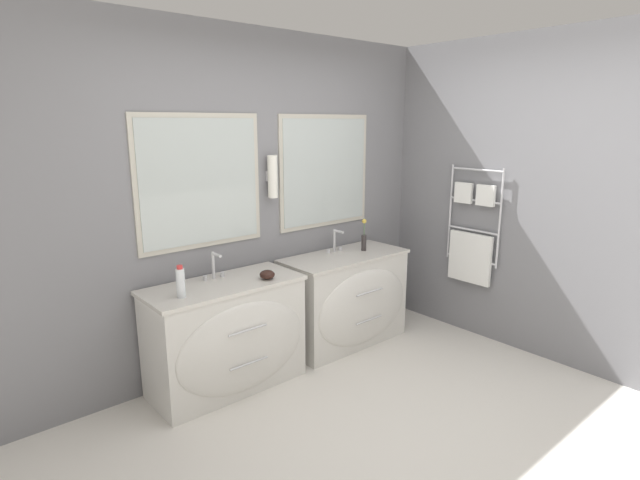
{
  "coord_description": "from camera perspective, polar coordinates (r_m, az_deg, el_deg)",
  "views": [
    {
      "loc": [
        -2.13,
        -1.56,
        1.91
      ],
      "look_at": [
        0.24,
        1.19,
        1.05
      ],
      "focal_mm": 28.0,
      "sensor_mm": 36.0,
      "label": 1
    }
  ],
  "objects": [
    {
      "name": "ground_plane",
      "position": [
        3.25,
        11.47,
        -22.86
      ],
      "size": [
        16.0,
        16.0,
        0.0
      ],
      "primitive_type": "plane",
      "color": "silver"
    },
    {
      "name": "wall_back",
      "position": [
        3.97,
        -7.7,
        4.54
      ],
      "size": [
        5.13,
        0.16,
        2.6
      ],
      "color": "slate",
      "rests_on": "ground_plane"
    },
    {
      "name": "wall_right",
      "position": [
        4.6,
        18.51,
        4.97
      ],
      "size": [
        0.13,
        3.56,
        2.6
      ],
      "color": "slate",
      "rests_on": "ground_plane"
    },
    {
      "name": "vanity_left",
      "position": [
        3.72,
        -10.46,
        -10.75
      ],
      "size": [
        1.13,
        0.57,
        0.8
      ],
      "color": "silver",
      "rests_on": "ground_plane"
    },
    {
      "name": "vanity_right",
      "position": [
        4.39,
        3.09,
        -6.75
      ],
      "size": [
        1.13,
        0.57,
        0.8
      ],
      "color": "silver",
      "rests_on": "ground_plane"
    },
    {
      "name": "faucet_left",
      "position": [
        3.68,
        -11.99,
        -2.93
      ],
      "size": [
        0.17,
        0.13,
        0.2
      ],
      "color": "silver",
      "rests_on": "vanity_left"
    },
    {
      "name": "faucet_right",
      "position": [
        4.35,
        1.78,
        -0.12
      ],
      "size": [
        0.17,
        0.13,
        0.2
      ],
      "color": "silver",
      "rests_on": "vanity_right"
    },
    {
      "name": "toiletry_bottle",
      "position": [
        3.35,
        -15.64,
        -4.69
      ],
      "size": [
        0.06,
        0.06,
        0.22
      ],
      "color": "silver",
      "rests_on": "vanity_left"
    },
    {
      "name": "amenity_bowl",
      "position": [
        3.64,
        -6.06,
        -3.96
      ],
      "size": [
        0.11,
        0.11,
        0.07
      ],
      "color": "black",
      "rests_on": "vanity_left"
    },
    {
      "name": "flower_vase",
      "position": [
        4.42,
        5.04,
        0.16
      ],
      "size": [
        0.04,
        0.04,
        0.28
      ],
      "color": "#332D2D",
      "rests_on": "vanity_right"
    }
  ]
}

